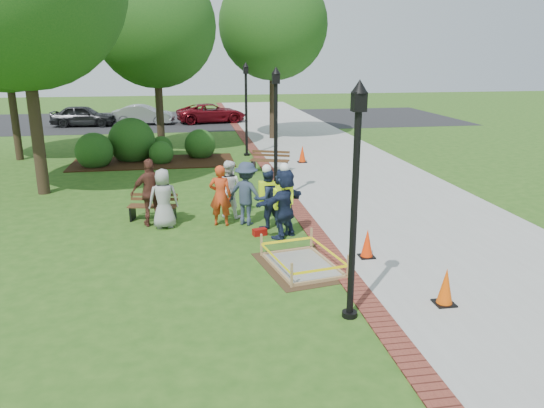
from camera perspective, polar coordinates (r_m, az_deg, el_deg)
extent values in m
plane|color=#285116|center=(12.46, -1.38, -6.04)|extent=(100.00, 100.00, 0.00)
cube|color=#9E9E99|center=(22.91, 7.55, 4.12)|extent=(6.00, 60.00, 0.02)
cube|color=maroon|center=(22.20, -0.52, 3.89)|extent=(0.50, 60.00, 0.03)
cube|color=#381E0F|center=(23.94, -12.62, 4.41)|extent=(7.00, 3.00, 0.05)
cube|color=black|center=(38.76, -7.06, 8.98)|extent=(36.00, 12.00, 0.01)
cube|color=#47331E|center=(12.10, 3.27, -6.72)|extent=(2.10, 2.58, 0.01)
cube|color=gray|center=(12.10, 3.27, -6.66)|extent=(1.52, 1.99, 0.04)
cube|color=tan|center=(12.09, 3.27, -6.57)|extent=(1.66, 2.13, 0.08)
cube|color=tan|center=(12.00, 3.29, -5.53)|extent=(1.69, 2.17, 0.55)
cube|color=yellow|center=(11.99, 3.29, -5.42)|extent=(1.63, 2.11, 0.06)
cube|color=brown|center=(15.60, -12.72, -0.21)|extent=(1.44, 0.69, 0.04)
cube|color=brown|center=(15.75, -12.56, 0.76)|extent=(1.36, 0.33, 0.22)
cube|color=black|center=(15.66, -12.67, -0.99)|extent=(1.32, 0.72, 0.41)
cube|color=brown|center=(21.44, -0.26, 4.72)|extent=(1.61, 0.99, 0.04)
cube|color=brown|center=(21.63, -0.12, 5.46)|extent=(1.46, 0.60, 0.25)
cube|color=black|center=(21.49, -0.26, 4.07)|extent=(1.50, 0.99, 0.46)
cube|color=black|center=(10.88, 18.01, -10.16)|extent=(0.38, 0.38, 0.05)
cone|color=#EC5207|center=(10.72, 18.19, -8.33)|extent=(0.30, 0.30, 0.71)
cube|color=black|center=(12.78, 10.13, -5.60)|extent=(0.36, 0.36, 0.05)
cone|color=#FF3608|center=(12.66, 10.21, -4.11)|extent=(0.28, 0.28, 0.66)
cube|color=black|center=(23.40, 3.26, 4.52)|extent=(0.39, 0.39, 0.05)
cone|color=#FF3B08|center=(23.32, 3.28, 5.44)|extent=(0.31, 0.31, 0.71)
cube|color=maroon|center=(14.06, -1.33, -3.04)|extent=(0.40, 0.29, 0.18)
cylinder|color=black|center=(9.33, 8.79, -1.50)|extent=(0.12, 0.12, 3.80)
cube|color=black|center=(8.94, 9.34, 10.81)|extent=(0.22, 0.22, 0.32)
cone|color=black|center=(8.92, 9.41, 12.41)|extent=(0.28, 0.28, 0.22)
cylinder|color=black|center=(10.04, 8.34, -11.63)|extent=(0.28, 0.28, 0.10)
cylinder|color=black|center=(16.91, 0.41, 6.56)|extent=(0.12, 0.12, 3.80)
cube|color=black|center=(16.70, 0.42, 13.35)|extent=(0.22, 0.22, 0.32)
cone|color=black|center=(16.69, 0.42, 14.20)|extent=(0.28, 0.28, 0.22)
cylinder|color=black|center=(17.32, 0.40, 0.51)|extent=(0.28, 0.28, 0.10)
cylinder|color=black|center=(24.76, -2.78, 9.56)|extent=(0.12, 0.12, 3.80)
cube|color=black|center=(24.62, -2.85, 14.19)|extent=(0.22, 0.22, 0.32)
cone|color=black|center=(24.61, -2.86, 14.77)|extent=(0.28, 0.28, 0.22)
cylinder|color=black|center=(25.04, -2.73, 5.35)|extent=(0.28, 0.28, 0.10)
cylinder|color=#3D2D1E|center=(19.39, -24.19, 9.05)|extent=(0.40, 0.40, 5.58)
cylinder|color=#3D2D1E|center=(26.47, -12.04, 10.75)|extent=(0.36, 0.36, 4.81)
sphere|color=#154B16|center=(26.40, -12.49, 18.19)|extent=(5.66, 5.66, 5.66)
cylinder|color=#3D2D1E|center=(29.86, 0.12, 11.85)|extent=(0.40, 0.40, 5.01)
sphere|color=#154B16|center=(29.81, 0.12, 18.73)|extent=(5.82, 5.82, 5.82)
cylinder|color=#3D2D1E|center=(26.29, -26.09, 9.50)|extent=(0.33, 0.33, 4.84)
sphere|color=#154B16|center=(26.22, -27.05, 17.00)|extent=(5.83, 5.83, 5.83)
sphere|color=#154B16|center=(23.72, -18.44, 3.82)|extent=(1.57, 1.57, 1.57)
sphere|color=#154B16|center=(24.67, -14.71, 4.56)|extent=(2.06, 2.06, 2.06)
sphere|color=#154B16|center=(23.67, -11.78, 4.28)|extent=(1.06, 1.06, 1.06)
sphere|color=#154B16|center=(24.75, -7.70, 4.98)|extent=(1.41, 1.41, 1.41)
sphere|color=#154B16|center=(25.21, -11.76, 4.99)|extent=(1.04, 1.04, 1.04)
imported|color=#989898|center=(14.77, -11.60, 0.56)|extent=(0.57, 0.40, 1.65)
imported|color=red|center=(14.73, -5.58, 0.90)|extent=(0.62, 0.47, 1.71)
imported|color=white|center=(15.47, -4.70, 1.62)|extent=(0.64, 0.55, 1.69)
imported|color=brown|center=(15.01, -12.86, 1.20)|extent=(0.68, 0.53, 1.89)
imported|color=#2C384E|center=(14.75, -2.75, 1.12)|extent=(0.68, 0.62, 1.78)
imported|color=#1B3047|center=(13.69, 1.32, 0.08)|extent=(0.69, 0.66, 1.84)
cube|color=#C8F714|center=(13.62, 1.32, 1.13)|extent=(0.42, 0.26, 0.52)
sphere|color=white|center=(13.47, 1.34, 3.94)|extent=(0.25, 0.25, 0.25)
imported|color=#192A42|center=(13.75, 1.08, -0.34)|extent=(0.61, 0.58, 1.61)
cube|color=#C8F714|center=(13.68, 1.09, 0.58)|extent=(0.42, 0.26, 0.52)
sphere|color=white|center=(13.54, 1.10, 3.03)|extent=(0.25, 0.25, 0.25)
imported|color=#16213A|center=(14.50, -0.57, 0.55)|extent=(0.61, 0.52, 1.63)
cube|color=#C8F714|center=(14.44, -0.57, 1.43)|extent=(0.42, 0.26, 0.52)
sphere|color=white|center=(14.29, -0.58, 3.79)|extent=(0.25, 0.25, 0.25)
imported|color=#232325|center=(37.16, -19.53, 7.88)|extent=(2.34, 4.74, 1.50)
imported|color=gray|center=(37.03, -13.58, 8.32)|extent=(2.51, 4.56, 1.41)
imported|color=maroon|center=(37.22, -6.50, 8.70)|extent=(2.63, 4.60, 1.41)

